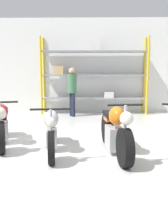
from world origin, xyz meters
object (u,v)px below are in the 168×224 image
(motorcycle_red, at_px, (2,124))
(motorcycle_silver, at_px, (52,130))
(motorcycle_orange, at_px, (115,131))
(shelving_rack, at_px, (92,74))
(person_browsing, at_px, (72,88))

(motorcycle_red, relative_size, motorcycle_silver, 1.01)
(motorcycle_orange, bearing_deg, shelving_rack, 176.99)
(motorcycle_silver, distance_m, person_browsing, 4.11)
(motorcycle_red, bearing_deg, shelving_rack, 137.99)
(motorcycle_red, height_order, motorcycle_silver, motorcycle_red)
(motorcycle_silver, height_order, person_browsing, person_browsing)
(motorcycle_silver, bearing_deg, person_browsing, 170.07)
(motorcycle_silver, height_order, motorcycle_orange, motorcycle_orange)
(motorcycle_red, xyz_separation_m, motorcycle_orange, (2.38, -0.58, -0.01))
(motorcycle_red, distance_m, motorcycle_orange, 2.45)
(shelving_rack, height_order, motorcycle_red, shelving_rack)
(shelving_rack, xyz_separation_m, motorcycle_silver, (-0.86, -4.71, -1.06))
(motorcycle_orange, bearing_deg, person_browsing, -172.69)
(motorcycle_silver, xyz_separation_m, person_browsing, (0.13, 4.07, 0.59))
(motorcycle_orange, bearing_deg, motorcycle_red, -111.24)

